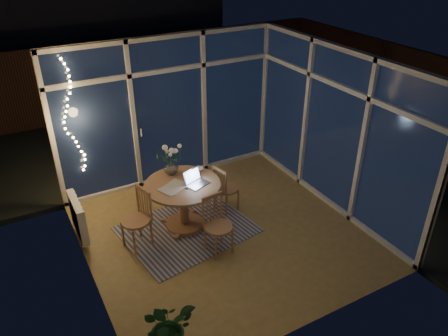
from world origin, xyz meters
The scene contains 25 objects.
floor centered at (0.00, 0.00, 0.00)m, with size 4.00×4.00×0.00m, color olive.
ceiling centered at (0.00, 0.00, 2.60)m, with size 4.00×4.00×0.00m, color white.
wall_back centered at (0.00, 2.00, 1.30)m, with size 4.00×0.04×2.60m, color beige.
wall_front centered at (0.00, -2.00, 1.30)m, with size 4.00×0.04×2.60m, color beige.
wall_left centered at (-2.00, 0.00, 1.30)m, with size 0.04×4.00×2.60m, color beige.
wall_right centered at (2.00, 0.00, 1.30)m, with size 0.04×4.00×2.60m, color beige.
window_wall_back centered at (0.00, 1.96, 1.30)m, with size 4.00×0.10×2.60m, color silver.
window_wall_right centered at (1.96, 0.00, 1.30)m, with size 0.10×4.00×2.60m, color silver.
radiator centered at (-1.94, 0.90, 0.40)m, with size 0.10×0.70×0.58m, color silver.
fairy_lights centered at (-1.65, 1.88, 1.52)m, with size 0.24×0.10×1.85m, color #FFC066, non-canonical shape.
garden_patio centered at (0.50, 5.00, -0.06)m, with size 12.00×6.00×0.10m, color black.
garden_fence centered at (0.00, 5.50, 0.90)m, with size 11.00×0.08×1.80m, color #331A12.
neighbour_roof centered at (0.30, 8.50, 2.20)m, with size 7.00×3.00×2.20m, color #33363D.
garden_shrubs centered at (-0.80, 3.40, 0.45)m, with size 0.90×0.90×0.90m, color #16331A.
rug centered at (-0.46, 0.35, 0.01)m, with size 1.87×1.50×0.01m, color #B6A894.
dining_table centered at (-0.46, 0.45, 0.39)m, with size 1.13×1.13×0.77m, color #A97A4C.
chair_left centered at (-1.25, 0.35, 0.47)m, with size 0.43×0.43×0.94m, color #A97A4C.
chair_right centered at (0.34, 0.53, 0.42)m, with size 0.39×0.39×0.85m, color #A97A4C.
chair_front centered at (-0.27, -0.33, 0.45)m, with size 0.41×0.41×0.89m, color #A97A4C.
laptop centered at (-0.27, 0.32, 0.89)m, with size 0.32×0.27×0.23m, color #B5B5BA, non-canonical shape.
flower_vase centered at (-0.48, 0.81, 0.88)m, with size 0.20×0.20×0.21m, color silver.
bowl centered at (-0.08, 0.70, 0.79)m, with size 0.15×0.15×0.04m, color white.
newspapers centered at (-0.62, 0.41, 0.78)m, with size 0.37×0.28×0.01m, color silver.
phone centered at (-0.42, 0.32, 0.78)m, with size 0.12×0.06×0.01m, color black.
potted_plant centered at (-1.57, -1.64, 0.38)m, with size 0.54×0.47×0.76m, color #184520.
Camera 1 is at (-2.57, -4.66, 4.14)m, focal length 35.00 mm.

